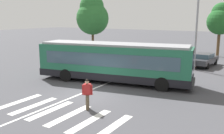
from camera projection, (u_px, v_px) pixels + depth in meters
name	position (u px, v px, depth m)	size (l,w,h in m)	color
ground_plane	(88.00, 95.00, 16.43)	(160.00, 160.00, 0.00)	#47474C
city_transit_bus	(113.00, 62.00, 19.35)	(12.34, 4.88, 3.06)	black
pedestrian_crossing_street	(87.00, 92.00, 13.65)	(0.52, 0.42, 1.72)	brown
parked_car_white	(134.00, 53.00, 29.78)	(2.32, 4.68, 1.35)	black
parked_car_blue	(154.00, 55.00, 28.72)	(2.31, 4.67, 1.35)	black
parked_car_red	(177.00, 57.00, 26.88)	(2.03, 4.58, 1.35)	black
parked_car_charcoal	(204.00, 59.00, 25.81)	(2.22, 4.65, 1.35)	black
twin_arm_street_lamp	(198.00, 4.00, 22.89)	(5.24, 0.32, 10.23)	#939399
background_tree_left	(92.00, 15.00, 36.87)	(4.81, 4.81, 8.30)	brown
background_tree_right	(221.00, 19.00, 31.35)	(3.28, 3.28, 6.84)	brown
crosswalk_painted_stripes	(60.00, 113.00, 13.31)	(7.14, 3.27, 0.01)	silver
lane_center_line	(99.00, 86.00, 18.35)	(0.16, 24.00, 0.01)	silver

